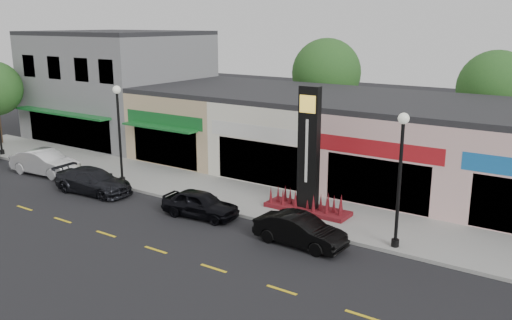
% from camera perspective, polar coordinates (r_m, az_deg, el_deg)
% --- Properties ---
extents(ground, '(120.00, 120.00, 0.00)m').
position_cam_1_polar(ground, '(24.65, -5.58, -7.08)').
color(ground, black).
rests_on(ground, ground).
extents(sidewalk, '(52.00, 4.30, 0.15)m').
position_cam_1_polar(sidewalk, '(27.89, 0.16, -4.27)').
color(sidewalk, gray).
rests_on(sidewalk, ground).
extents(curb, '(52.00, 0.20, 0.15)m').
position_cam_1_polar(curb, '(26.16, -2.63, -5.56)').
color(curb, gray).
rests_on(curb, ground).
extents(building_grey_2story, '(12.00, 10.95, 8.30)m').
position_cam_1_polar(building_grey_2story, '(44.07, -14.27, 7.62)').
color(building_grey_2story, slate).
rests_on(building_grey_2story, ground).
extents(shop_beige, '(7.00, 10.85, 4.80)m').
position_cam_1_polar(shop_beige, '(37.79, -4.46, 4.28)').
color(shop_beige, tan).
rests_on(shop_beige, ground).
extents(shop_cream, '(7.00, 10.01, 4.80)m').
position_cam_1_polar(shop_cream, '(33.92, 4.83, 3.11)').
color(shop_cream, silver).
rests_on(shop_cream, ground).
extents(shop_pink_w, '(7.00, 10.01, 4.80)m').
position_cam_1_polar(shop_pink_w, '(31.16, 16.10, 1.59)').
color(shop_pink_w, '#D09F9E').
rests_on(shop_pink_w, ground).
extents(tree_rear_west, '(5.20, 5.20, 7.83)m').
position_cam_1_polar(tree_rear_west, '(41.70, 7.42, 9.06)').
color(tree_rear_west, '#382619').
rests_on(tree_rear_west, ground).
extents(tree_rear_mid, '(4.80, 4.80, 7.29)m').
position_cam_1_polar(tree_rear_mid, '(37.86, 23.90, 6.93)').
color(tree_rear_mid, '#382619').
rests_on(tree_rear_mid, ground).
extents(lamp_west_near, '(0.44, 0.44, 5.47)m').
position_cam_1_polar(lamp_west_near, '(30.86, -14.23, 3.64)').
color(lamp_west_near, black).
rests_on(lamp_west_near, sidewalk).
extents(lamp_east_near, '(0.44, 0.44, 5.47)m').
position_cam_1_polar(lamp_east_near, '(21.86, 14.95, -0.73)').
color(lamp_east_near, black).
rests_on(lamp_east_near, sidewalk).
extents(pylon_sign, '(4.20, 1.30, 6.00)m').
position_cam_1_polar(pylon_sign, '(25.62, 5.52, -0.88)').
color(pylon_sign, '#550E1D').
rests_on(pylon_sign, sidewalk).
extents(car_white_van, '(2.10, 4.72, 1.51)m').
position_cam_1_polar(car_white_van, '(35.01, -21.32, -0.24)').
color(car_white_van, white).
rests_on(car_white_van, ground).
extents(car_dark_sedan, '(2.26, 4.74, 1.33)m').
position_cam_1_polar(car_dark_sedan, '(30.42, -16.76, -2.13)').
color(car_dark_sedan, black).
rests_on(car_dark_sedan, ground).
extents(car_black_sedan, '(1.93, 3.92, 1.29)m').
position_cam_1_polar(car_black_sedan, '(25.76, -5.89, -4.61)').
color(car_black_sedan, black).
rests_on(car_black_sedan, ground).
extents(car_black_conv, '(1.48, 3.96, 1.29)m').
position_cam_1_polar(car_black_conv, '(22.54, 4.65, -7.39)').
color(car_black_conv, black).
rests_on(car_black_conv, ground).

